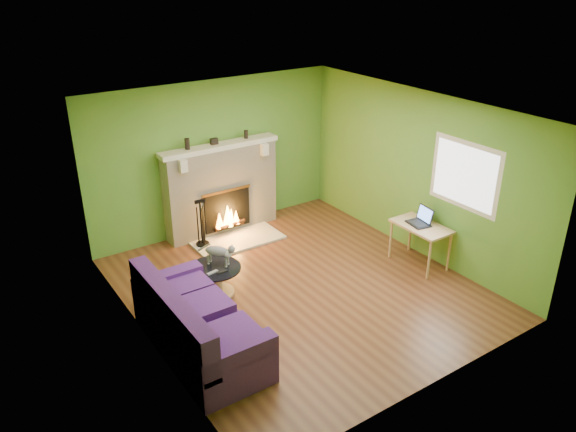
# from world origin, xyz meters

# --- Properties ---
(floor) EXTENTS (5.00, 5.00, 0.00)m
(floor) POSITION_xyz_m (0.00, 0.00, 0.00)
(floor) COLOR #582B19
(floor) RESTS_ON ground
(ceiling) EXTENTS (5.00, 5.00, 0.00)m
(ceiling) POSITION_xyz_m (0.00, 0.00, 2.60)
(ceiling) COLOR white
(ceiling) RESTS_ON wall_back
(wall_back) EXTENTS (5.00, 0.00, 5.00)m
(wall_back) POSITION_xyz_m (0.00, 2.50, 1.30)
(wall_back) COLOR #4F8F2E
(wall_back) RESTS_ON floor
(wall_front) EXTENTS (5.00, 0.00, 5.00)m
(wall_front) POSITION_xyz_m (0.00, -2.50, 1.30)
(wall_front) COLOR #4F8F2E
(wall_front) RESTS_ON floor
(wall_left) EXTENTS (0.00, 5.00, 5.00)m
(wall_left) POSITION_xyz_m (-2.25, 0.00, 1.30)
(wall_left) COLOR #4F8F2E
(wall_left) RESTS_ON floor
(wall_right) EXTENTS (0.00, 5.00, 5.00)m
(wall_right) POSITION_xyz_m (2.25, 0.00, 1.30)
(wall_right) COLOR #4F8F2E
(wall_right) RESTS_ON floor
(window_frame) EXTENTS (0.00, 1.20, 1.20)m
(window_frame) POSITION_xyz_m (2.24, -0.90, 1.55)
(window_frame) COLOR silver
(window_frame) RESTS_ON wall_right
(window_pane) EXTENTS (0.00, 1.06, 1.06)m
(window_pane) POSITION_xyz_m (2.23, -0.90, 1.55)
(window_pane) COLOR white
(window_pane) RESTS_ON wall_right
(fireplace) EXTENTS (2.10, 0.46, 1.58)m
(fireplace) POSITION_xyz_m (0.00, 2.32, 0.77)
(fireplace) COLOR beige
(fireplace) RESTS_ON floor
(hearth) EXTENTS (1.50, 0.75, 0.03)m
(hearth) POSITION_xyz_m (0.00, 1.80, 0.01)
(hearth) COLOR beige
(hearth) RESTS_ON floor
(mantel) EXTENTS (2.10, 0.28, 0.08)m
(mantel) POSITION_xyz_m (0.00, 2.30, 1.54)
(mantel) COLOR beige
(mantel) RESTS_ON fireplace
(sofa) EXTENTS (0.93, 2.05, 0.92)m
(sofa) POSITION_xyz_m (-1.86, -0.49, 0.36)
(sofa) COLOR #451962
(sofa) RESTS_ON floor
(coffee_table) EXTENTS (0.74, 0.74, 0.42)m
(coffee_table) POSITION_xyz_m (-1.06, 0.54, 0.24)
(coffee_table) COLOR tan
(coffee_table) RESTS_ON floor
(desk) EXTENTS (0.52, 0.90, 0.67)m
(desk) POSITION_xyz_m (1.95, -0.46, 0.59)
(desk) COLOR tan
(desk) RESTS_ON floor
(cat) EXTENTS (0.50, 0.55, 0.34)m
(cat) POSITION_xyz_m (-0.98, 0.59, 0.59)
(cat) COLOR slate
(cat) RESTS_ON coffee_table
(remote_silver) EXTENTS (0.18, 0.07, 0.02)m
(remote_silver) POSITION_xyz_m (-1.16, 0.42, 0.43)
(remote_silver) COLOR gray
(remote_silver) RESTS_ON coffee_table
(remote_black) EXTENTS (0.16, 0.05, 0.02)m
(remote_black) POSITION_xyz_m (-1.04, 0.36, 0.43)
(remote_black) COLOR black
(remote_black) RESTS_ON coffee_table
(laptop) EXTENTS (0.35, 0.39, 0.26)m
(laptop) POSITION_xyz_m (1.93, -0.41, 0.80)
(laptop) COLOR black
(laptop) RESTS_ON desk
(fire_tools) EXTENTS (0.22, 0.22, 0.82)m
(fire_tools) POSITION_xyz_m (-0.58, 1.95, 0.44)
(fire_tools) COLOR black
(fire_tools) RESTS_ON hearth
(mantel_vase_left) EXTENTS (0.08, 0.08, 0.18)m
(mantel_vase_left) POSITION_xyz_m (-0.56, 2.33, 1.67)
(mantel_vase_left) COLOR black
(mantel_vase_left) RESTS_ON mantel
(mantel_vase_right) EXTENTS (0.07, 0.07, 0.14)m
(mantel_vase_right) POSITION_xyz_m (0.52, 2.33, 1.65)
(mantel_vase_right) COLOR black
(mantel_vase_right) RESTS_ON mantel
(mantel_box) EXTENTS (0.12, 0.08, 0.10)m
(mantel_box) POSITION_xyz_m (-0.08, 2.33, 1.63)
(mantel_box) COLOR black
(mantel_box) RESTS_ON mantel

